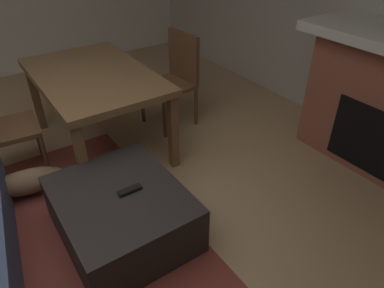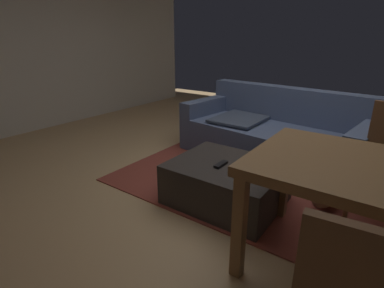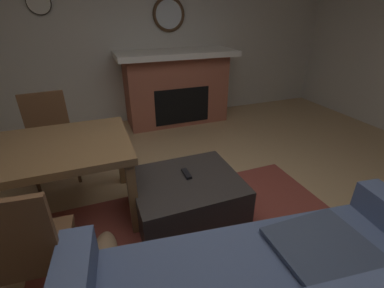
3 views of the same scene
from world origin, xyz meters
The scene contains 7 objects.
floor centered at (0.00, 0.00, 0.00)m, with size 8.62×8.62×0.00m, color tan.
wall_left centered at (-3.59, 0.00, 1.26)m, with size 0.12×6.52×2.52m, color beige.
area_rug centered at (0.03, 0.13, 0.01)m, with size 2.60×2.00×0.01m, color brown.
couch centered at (-0.02, 0.77, 0.30)m, with size 2.24×1.21×0.83m.
ottoman_coffee_table centered at (0.03, -0.45, 0.19)m, with size 0.93×0.78×0.37m, color #2D2826.
tv_remote centered at (0.00, -0.52, 0.38)m, with size 0.05×0.16×0.02m, color black.
small_dog centered at (0.80, 0.02, 0.16)m, with size 0.29×0.61×0.28m.
Camera 2 is at (1.13, -2.51, 1.39)m, focal length 27.41 mm.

